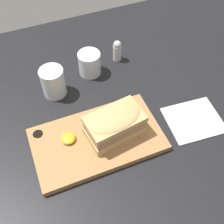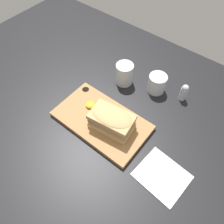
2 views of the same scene
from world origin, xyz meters
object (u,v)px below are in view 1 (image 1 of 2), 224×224
sandwich (114,123)px  salt_shaker (117,50)px  serving_board (97,140)px  water_glass (54,83)px  napkin (194,120)px  wine_glass (90,64)px

sandwich → salt_shaker: bearing=66.0°
serving_board → sandwich: (5.05, -0.21, 5.23)cm
water_glass → napkin: bearing=-36.7°
serving_board → wine_glass: size_ratio=4.49×
serving_board → water_glass: (-5.89, 21.93, 3.08)cm
serving_board → sandwich: bearing=-2.3°
salt_shaker → wine_glass: bearing=-166.6°
serving_board → sandwich: 7.27cm
wine_glass → water_glass: bearing=-161.1°
sandwich → water_glass: 24.78cm
sandwich → wine_glass: sandwich is taller
serving_board → napkin: 28.78cm
serving_board → water_glass: water_glass is taller
serving_board → wine_glass: wine_glass is taller
serving_board → wine_glass: 27.53cm
water_glass → salt_shaker: bearing=16.5°
napkin → water_glass: bearing=143.3°
water_glass → napkin: water_glass is taller
napkin → salt_shaker: salt_shaker is taller
salt_shaker → water_glass: bearing=-163.5°
water_glass → wine_glass: 13.92cm
wine_glass → napkin: wine_glass is taller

